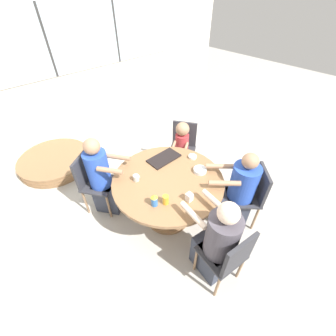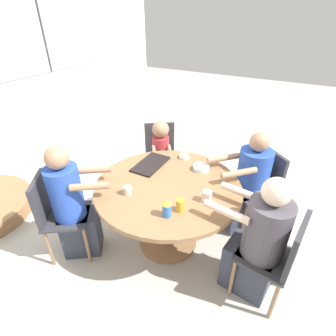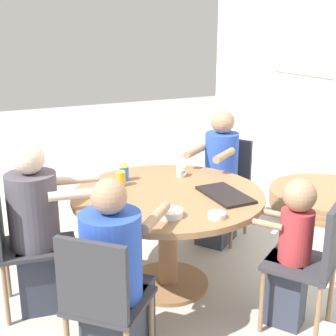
{
  "view_description": "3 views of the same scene",
  "coord_description": "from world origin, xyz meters",
  "px_view_note": "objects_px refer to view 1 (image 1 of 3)",
  "views": [
    {
      "loc": [
        -1.32,
        -1.42,
        2.6
      ],
      "look_at": [
        0.0,
        0.0,
        0.91
      ],
      "focal_mm": 24.0,
      "sensor_mm": 36.0,
      "label": 1
    },
    {
      "loc": [
        -1.73,
        -0.93,
        2.12
      ],
      "look_at": [
        0.0,
        0.0,
        0.91
      ],
      "focal_mm": 28.0,
      "sensor_mm": 36.0,
      "label": 2
    },
    {
      "loc": [
        2.78,
        -1.3,
        1.86
      ],
      "look_at": [
        0.0,
        0.0,
        0.91
      ],
      "focal_mm": 50.0,
      "sensor_mm": 36.0,
      "label": 3
    }
  ],
  "objects_px": {
    "chair_for_man_blue_shirt": "(251,192)",
    "person_toddler": "(181,152)",
    "bowl_cereal": "(193,157)",
    "person_man_teal_shirt": "(103,180)",
    "chair_for_man_teal_shirt": "(92,178)",
    "person_man_blue_shirt": "(237,193)",
    "chair_for_woman_green_shirt": "(229,256)",
    "sippy_cup": "(154,200)",
    "folded_table_stack": "(55,161)",
    "milk_carton_small": "(189,197)",
    "person_woman_green_shirt": "(217,243)",
    "coffee_mug": "(136,178)",
    "chair_for_toddler": "(183,144)",
    "juice_glass": "(166,200)",
    "bowl_white_shallow": "(200,170)"
  },
  "relations": [
    {
      "from": "chair_for_woman_green_shirt",
      "to": "sippy_cup",
      "type": "distance_m",
      "value": 0.92
    },
    {
      "from": "chair_for_woman_green_shirt",
      "to": "bowl_cereal",
      "type": "distance_m",
      "value": 1.32
    },
    {
      "from": "chair_for_man_teal_shirt",
      "to": "chair_for_toddler",
      "type": "relative_size",
      "value": 1.0
    },
    {
      "from": "person_man_blue_shirt",
      "to": "sippy_cup",
      "type": "height_order",
      "value": "person_man_blue_shirt"
    },
    {
      "from": "milk_carton_small",
      "to": "chair_for_woman_green_shirt",
      "type": "bearing_deg",
      "value": -98.55
    },
    {
      "from": "person_woman_green_shirt",
      "to": "milk_carton_small",
      "type": "bearing_deg",
      "value": 89.62
    },
    {
      "from": "chair_for_woman_green_shirt",
      "to": "milk_carton_small",
      "type": "bearing_deg",
      "value": 89.72
    },
    {
      "from": "chair_for_man_blue_shirt",
      "to": "chair_for_toddler",
      "type": "relative_size",
      "value": 1.0
    },
    {
      "from": "chair_for_toddler",
      "to": "person_man_blue_shirt",
      "type": "relative_size",
      "value": 0.78
    },
    {
      "from": "chair_for_man_teal_shirt",
      "to": "coffee_mug",
      "type": "distance_m",
      "value": 0.73
    },
    {
      "from": "chair_for_man_teal_shirt",
      "to": "person_man_teal_shirt",
      "type": "xyz_separation_m",
      "value": [
        0.09,
        -0.13,
        0.01
      ]
    },
    {
      "from": "coffee_mug",
      "to": "sippy_cup",
      "type": "bearing_deg",
      "value": -101.31
    },
    {
      "from": "person_woman_green_shirt",
      "to": "chair_for_man_teal_shirt",
      "type": "bearing_deg",
      "value": 113.46
    },
    {
      "from": "person_man_teal_shirt",
      "to": "sippy_cup",
      "type": "distance_m",
      "value": 0.96
    },
    {
      "from": "folded_table_stack",
      "to": "chair_for_man_teal_shirt",
      "type": "bearing_deg",
      "value": -85.58
    },
    {
      "from": "chair_for_woman_green_shirt",
      "to": "chair_for_toddler",
      "type": "xyz_separation_m",
      "value": [
        1.02,
        1.61,
        0.0
      ]
    },
    {
      "from": "chair_for_woman_green_shirt",
      "to": "bowl_cereal",
      "type": "relative_size",
      "value": 7.94
    },
    {
      "from": "sippy_cup",
      "to": "juice_glass",
      "type": "distance_m",
      "value": 0.12
    },
    {
      "from": "bowl_white_shallow",
      "to": "folded_table_stack",
      "type": "height_order",
      "value": "bowl_white_shallow"
    },
    {
      "from": "bowl_white_shallow",
      "to": "chair_for_man_blue_shirt",
      "type": "bearing_deg",
      "value": -56.91
    },
    {
      "from": "person_man_blue_shirt",
      "to": "person_man_teal_shirt",
      "type": "bearing_deg",
      "value": 84.39
    },
    {
      "from": "bowl_cereal",
      "to": "person_toddler",
      "type": "bearing_deg",
      "value": 62.36
    },
    {
      "from": "person_man_blue_shirt",
      "to": "bowl_cereal",
      "type": "bearing_deg",
      "value": 52.67
    },
    {
      "from": "person_man_teal_shirt",
      "to": "bowl_cereal",
      "type": "bearing_deg",
      "value": 113.26
    },
    {
      "from": "bowl_white_shallow",
      "to": "bowl_cereal",
      "type": "xyz_separation_m",
      "value": [
        0.14,
        0.25,
        -0.01
      ]
    },
    {
      "from": "chair_for_man_blue_shirt",
      "to": "milk_carton_small",
      "type": "bearing_deg",
      "value": 111.69
    },
    {
      "from": "person_toddler",
      "to": "sippy_cup",
      "type": "bearing_deg",
      "value": 87.85
    },
    {
      "from": "bowl_white_shallow",
      "to": "milk_carton_small",
      "type": "bearing_deg",
      "value": -152.81
    },
    {
      "from": "person_man_teal_shirt",
      "to": "milk_carton_small",
      "type": "relative_size",
      "value": 12.13
    },
    {
      "from": "person_toddler",
      "to": "milk_carton_small",
      "type": "relative_size",
      "value": 10.22
    },
    {
      "from": "milk_carton_small",
      "to": "folded_table_stack",
      "type": "relative_size",
      "value": 0.08
    },
    {
      "from": "chair_for_toddler",
      "to": "juice_glass",
      "type": "distance_m",
      "value": 1.43
    },
    {
      "from": "chair_for_man_blue_shirt",
      "to": "chair_for_man_teal_shirt",
      "type": "distance_m",
      "value": 2.08
    },
    {
      "from": "person_woman_green_shirt",
      "to": "bowl_cereal",
      "type": "distance_m",
      "value": 1.18
    },
    {
      "from": "juice_glass",
      "to": "folded_table_stack",
      "type": "height_order",
      "value": "juice_glass"
    },
    {
      "from": "chair_for_man_blue_shirt",
      "to": "milk_carton_small",
      "type": "xyz_separation_m",
      "value": [
        -0.81,
        0.33,
        0.25
      ]
    },
    {
      "from": "person_woman_green_shirt",
      "to": "juice_glass",
      "type": "relative_size",
      "value": 10.63
    },
    {
      "from": "chair_for_man_blue_shirt",
      "to": "person_toddler",
      "type": "height_order",
      "value": "person_toddler"
    },
    {
      "from": "chair_for_man_blue_shirt",
      "to": "person_man_blue_shirt",
      "type": "distance_m",
      "value": 0.17
    },
    {
      "from": "person_man_teal_shirt",
      "to": "person_man_blue_shirt",
      "type": "bearing_deg",
      "value": 95.58
    },
    {
      "from": "person_man_blue_shirt",
      "to": "milk_carton_small",
      "type": "height_order",
      "value": "person_man_blue_shirt"
    },
    {
      "from": "bowl_cereal",
      "to": "person_man_teal_shirt",
      "type": "bearing_deg",
      "value": 148.0
    },
    {
      "from": "person_woman_green_shirt",
      "to": "bowl_white_shallow",
      "type": "bearing_deg",
      "value": 62.02
    },
    {
      "from": "person_man_teal_shirt",
      "to": "coffee_mug",
      "type": "height_order",
      "value": "person_man_teal_shirt"
    },
    {
      "from": "person_man_blue_shirt",
      "to": "person_toddler",
      "type": "bearing_deg",
      "value": 38.32
    },
    {
      "from": "person_toddler",
      "to": "bowl_cereal",
      "type": "height_order",
      "value": "person_toddler"
    },
    {
      "from": "bowl_cereal",
      "to": "folded_table_stack",
      "type": "relative_size",
      "value": 0.09
    },
    {
      "from": "chair_for_man_teal_shirt",
      "to": "person_man_blue_shirt",
      "type": "height_order",
      "value": "person_man_blue_shirt"
    },
    {
      "from": "person_man_blue_shirt",
      "to": "bowl_cereal",
      "type": "relative_size",
      "value": 10.14
    },
    {
      "from": "chair_for_toddler",
      "to": "person_toddler",
      "type": "distance_m",
      "value": 0.16
    }
  ]
}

